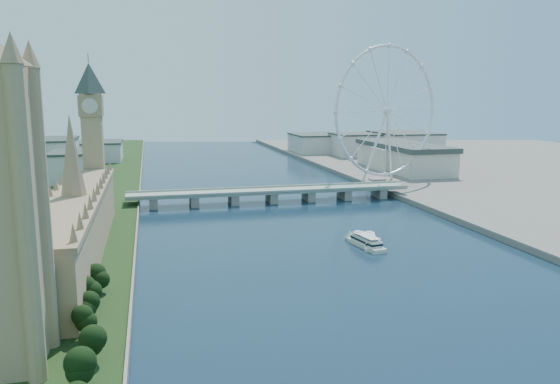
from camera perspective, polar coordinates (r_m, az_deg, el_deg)
name	(u,v)px	position (r m, az deg, el deg)	size (l,w,h in m)	color
tree_row	(78,361)	(168.03, -20.34, -16.24)	(7.78, 151.78, 18.65)	black
parliament_range	(76,225)	(287.37, -20.53, -3.26)	(24.00, 200.00, 70.00)	tan
big_ben	(92,119)	(388.14, -19.08, 7.26)	(20.02, 20.02, 110.00)	tan
westminster_bridge	(272,194)	(424.80, -0.89, -0.16)	(220.00, 22.00, 9.50)	gray
london_eye	(387,112)	(509.39, 11.11, 8.22)	(113.60, 39.12, 124.30)	silver
county_hall	(403,173)	(605.92, 12.70, 1.99)	(54.00, 144.00, 35.00)	beige
city_skyline	(257,149)	(683.88, -2.46, 4.53)	(505.00, 280.00, 32.00)	beige
tour_boat_near	(366,247)	(302.71, 8.99, -5.70)	(8.16, 31.83, 7.05)	beige
tour_boat_far	(370,246)	(305.45, 9.39, -5.57)	(7.29, 28.58, 6.30)	silver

